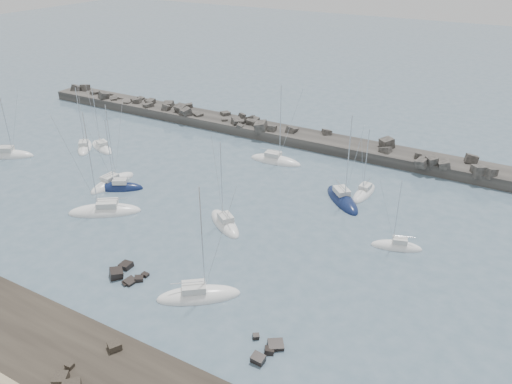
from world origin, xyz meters
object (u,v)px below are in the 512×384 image
Objects in this scene: sailboat_0 at (10,156)px; sailboat_3 at (113,183)px; sailboat_4 at (275,161)px; sailboat_14 at (102,148)px; sailboat_5 at (225,224)px; sailboat_7 at (199,296)px; sailboat_8 at (342,200)px; sailboat_1 at (85,148)px; sailboat_9 at (397,247)px; sailboat_13 at (105,212)px; sailboat_6 at (364,193)px; sailboat_2 at (119,188)px.

sailboat_0 is 23.17m from sailboat_3.
sailboat_4 is 1.19× the size of sailboat_14.
sailboat_7 reaches higher than sailboat_5.
sailboat_8 is (11.21, 14.00, 0.00)m from sailboat_5.
sailboat_1 is 57.89m from sailboat_9.
sailboat_14 is (-17.37, 16.95, -0.01)m from sailboat_13.
sailboat_8 is (14.87, -7.63, 0.01)m from sailboat_4.
sailboat_6 is (34.95, 15.82, -0.00)m from sailboat_3.
sailboat_2 is 29.35m from sailboat_7.
sailboat_0 is at bearing -166.89° from sailboat_8.
sailboat_3 is 0.95× the size of sailboat_8.
sailboat_1 reaches higher than sailboat_2.
sailboat_2 is 0.84× the size of sailboat_8.
sailboat_13 reaches higher than sailboat_0.
sailboat_3 reaches higher than sailboat_5.
sailboat_13 is at bearing -52.82° from sailboat_3.
sailboat_2 reaches higher than sailboat_6.
sailboat_4 is at bearing 104.56° from sailboat_7.
sailboat_5 is 35.57m from sailboat_14.
sailboat_13 is at bearing -37.48° from sailboat_1.
sailboat_9 is at bearing 6.72° from sailboat_2.
sailboat_0 is 1.10× the size of sailboat_2.
sailboat_14 is (-29.99, -10.08, -0.01)m from sailboat_4.
sailboat_1 is at bearing 150.31° from sailboat_7.
sailboat_1 is 18.91m from sailboat_2.
sailboat_3 is 1.20× the size of sailboat_6.
sailboat_5 is 22.16m from sailboat_9.
sailboat_2 reaches higher than sailboat_9.
sailboat_7 is (41.93, -23.90, 0.01)m from sailboat_1.
sailboat_8 is at bearing 35.23° from sailboat_13.
sailboat_0 is 46.10m from sailboat_4.
sailboat_2 is at bearing -157.18° from sailboat_8.
sailboat_8 reaches higher than sailboat_7.
sailboat_4 is (18.04, 19.88, 0.01)m from sailboat_3.
sailboat_4 reaches higher than sailboat_1.
sailboat_2 is at bearing -127.90° from sailboat_4.
sailboat_4 is 29.83m from sailboat_13.
sailboat_6 is at bearing 76.27° from sailboat_7.
sailboat_8 is 1.43× the size of sailboat_9.
sailboat_5 is 17.93m from sailboat_8.
sailboat_2 is 0.95× the size of sailboat_5.
sailboat_0 is at bearing -133.17° from sailboat_1.
sailboat_3 is (14.66, -8.25, 0.00)m from sailboat_1.
sailboat_5 is 0.88× the size of sailboat_8.
sailboat_13 is (-21.84, 8.50, 0.00)m from sailboat_7.
sailboat_2 is 0.84× the size of sailboat_7.
sailboat_1 is at bearing 175.86° from sailboat_9.
sailboat_8 is at bearing 22.82° from sailboat_2.
sailboat_4 is 0.92× the size of sailboat_13.
sailboat_1 is (8.50, 9.06, -0.02)m from sailboat_0.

